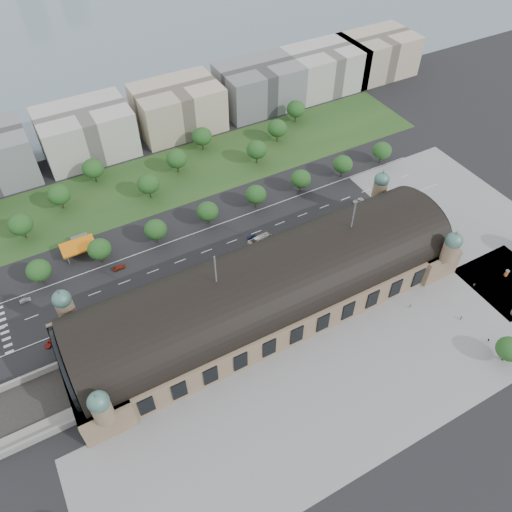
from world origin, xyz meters
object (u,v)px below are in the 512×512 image
traffic_car_1 (25,300)px  pedestrian_0 (410,306)px  parked_car_1 (50,343)px  pedestrian_4 (488,341)px  pedestrian_2 (474,285)px  traffic_car_6 (358,201)px  traffic_car_4 (251,237)px  parked_car_6 (162,293)px  parked_car_5 (143,306)px  traffic_car_2 (116,307)px  parked_car_3 (88,331)px  pedestrian_1 (461,318)px  parked_car_0 (62,332)px  parked_car_2 (70,329)px  bus_east (260,239)px  bus_west (196,272)px  traffic_car_3 (119,267)px  bus_mid (255,248)px  advertising_column (507,273)px  petrol_station (80,243)px  parked_car_4 (138,302)px

traffic_car_1 → pedestrian_0: 147.33m
parked_car_1 → pedestrian_4: pedestrian_4 is taller
pedestrian_2 → traffic_car_6: bearing=2.3°
pedestrian_4 → pedestrian_0: bearing=-85.4°
traffic_car_4 → pedestrian_4: (48.67, -88.19, 0.22)m
parked_car_6 → pedestrian_4: bearing=22.6°
traffic_car_1 → traffic_car_6: bearing=-97.9°
parked_car_5 → parked_car_6: (8.70, 2.34, 0.01)m
traffic_car_2 → parked_car_3: traffic_car_2 is taller
traffic_car_4 → parked_car_1: size_ratio=0.79×
parked_car_1 → pedestrian_1: size_ratio=2.52×
traffic_car_4 → parked_car_0: 84.67m
parked_car_2 → bus_east: (83.24, 7.00, 0.76)m
traffic_car_6 → pedestrian_1: (-7.71, -73.40, 0.26)m
parked_car_0 → parked_car_3: size_ratio=1.13×
traffic_car_6 → bus_west: size_ratio=0.40×
traffic_car_3 → pedestrian_2: pedestrian_2 is taller
bus_mid → advertising_column: (81.71, -60.58, -0.34)m
traffic_car_2 → parked_car_6: bearing=88.1°
traffic_car_3 → bus_east: size_ratio=0.46×
bus_east → parked_car_6: bearing=92.9°
parked_car_1 → bus_west: size_ratio=0.38×
traffic_car_4 → parked_car_6: parked_car_6 is taller
parked_car_0 → parked_car_5: (29.98, -2.34, -0.06)m
pedestrian_0 → petrol_station: bearing=146.2°
parked_car_6 → bus_east: size_ratio=0.42×
traffic_car_2 → traffic_car_6: size_ratio=0.97×
traffic_car_2 → parked_car_6: (17.83, -2.09, -0.02)m
traffic_car_6 → parked_car_1: 144.47m
parked_car_2 → pedestrian_1: size_ratio=2.77×
traffic_car_2 → parked_car_1: 26.12m
parked_car_2 → petrol_station: bearing=121.0°
traffic_car_6 → parked_car_2: bearing=-88.0°
traffic_car_3 → parked_car_5: 23.44m
petrol_station → bus_east: 75.92m
parked_car_5 → pedestrian_0: (88.73, -49.32, 0.15)m
parked_car_4 → pedestrian_1: bearing=29.1°
parked_car_4 → bus_east: bus_east is taller
bus_west → pedestrian_0: 84.33m
traffic_car_1 → parked_car_5: traffic_car_1 is taller
traffic_car_2 → bus_west: bus_west is taller
traffic_car_1 → bus_east: bearing=-101.6°
traffic_car_3 → parked_car_2: (-25.55, -21.03, 0.05)m
pedestrian_1 → parked_car_2: bearing=115.1°
pedestrian_2 → pedestrian_1: bearing=114.7°
traffic_car_6 → pedestrian_0: 63.41m
parked_car_4 → traffic_car_4: bearing=72.8°
parked_car_1 → bus_mid: bearing=53.9°
petrol_station → parked_car_0: petrol_station is taller
bus_east → advertising_column: size_ratio=3.73×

